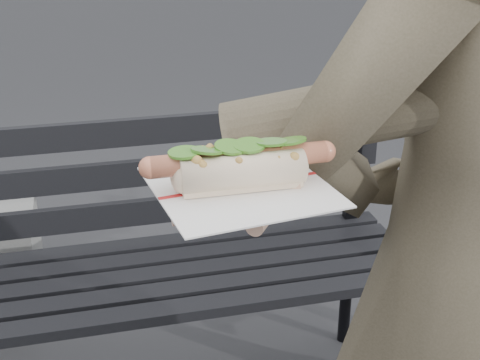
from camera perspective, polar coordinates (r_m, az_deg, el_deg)
The scene contains 3 objects.
park_bench at distance 1.96m, azimuth -8.16°, elevation -5.76°, with size 1.50×0.44×0.88m.
person at distance 1.12m, azimuth 18.74°, elevation -8.86°, with size 0.66×0.43×1.81m, color #463F2E.
held_hotdog at distance 0.86m, azimuth 11.34°, elevation 5.05°, with size 0.62×0.31×0.20m.
Camera 1 is at (-0.12, -0.68, 1.49)m, focal length 50.00 mm.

